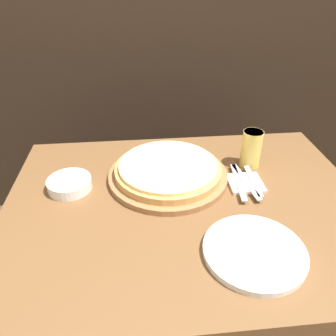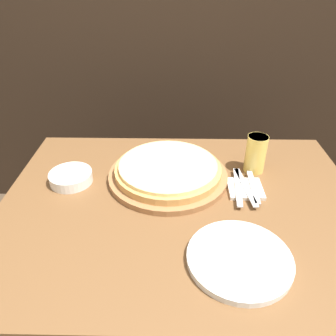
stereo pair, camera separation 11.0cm
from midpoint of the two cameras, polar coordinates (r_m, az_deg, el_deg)
name	(u,v)px [view 1 (the left image)]	position (r m, az deg, el deg)	size (l,w,h in m)	color
ground_plane	(182,334)	(1.58, 0.17, -27.01)	(12.00, 12.00, 0.00)	#473828
dining_table	(184,278)	(1.28, 0.20, -18.80)	(1.13, 0.85, 0.73)	brown
pizza_on_board	(168,172)	(1.11, -2.84, -0.71)	(0.40, 0.40, 0.06)	#99663D
beer_glass	(251,147)	(1.18, 11.76, 3.48)	(0.07, 0.07, 0.13)	#E5C65B
dinner_plate	(254,251)	(0.87, 11.22, -14.23)	(0.26, 0.26, 0.02)	silver
side_bowl	(70,184)	(1.13, -19.49, -2.73)	(0.14, 0.14, 0.04)	silver
napkin_stack	(245,183)	(1.10, 10.58, -2.73)	(0.11, 0.11, 0.01)	white
fork	(238,182)	(1.09, 9.36, -2.46)	(0.04, 0.21, 0.00)	silver
dinner_knife	(246,181)	(1.10, 10.62, -2.37)	(0.04, 0.21, 0.00)	silver
spoon	(253,181)	(1.11, 11.87, -2.29)	(0.03, 0.18, 0.00)	silver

